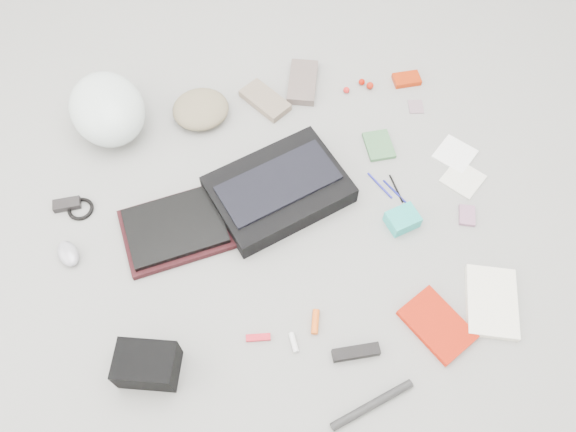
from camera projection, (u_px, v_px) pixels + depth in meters
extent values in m
plane|color=gray|center=(288.00, 223.00, 1.99)|extent=(4.00, 4.00, 0.00)
cube|color=black|center=(279.00, 189.00, 2.01)|extent=(0.54, 0.45, 0.08)
cube|color=black|center=(279.00, 183.00, 1.97)|extent=(0.45, 0.30, 0.01)
cube|color=black|center=(176.00, 229.00, 1.96)|extent=(0.39, 0.31, 0.03)
cube|color=black|center=(175.00, 226.00, 1.94)|extent=(0.35, 0.27, 0.02)
ellipsoid|color=white|center=(107.00, 109.00, 2.11)|extent=(0.35, 0.40, 0.21)
ellipsoid|color=#7E7055|center=(201.00, 109.00, 2.20)|extent=(0.23, 0.21, 0.08)
cube|color=#7F6D5B|center=(265.00, 100.00, 2.25)|extent=(0.19, 0.23, 0.03)
cube|color=#695953|center=(303.00, 82.00, 2.30)|extent=(0.18, 0.25, 0.03)
cube|color=black|center=(67.00, 204.00, 2.01)|extent=(0.10, 0.05, 0.03)
torus|color=black|center=(81.00, 209.00, 2.01)|extent=(0.11, 0.11, 0.01)
ellipsoid|color=#9997A2|center=(68.00, 254.00, 1.91)|extent=(0.10, 0.12, 0.04)
cube|color=black|center=(147.00, 365.00, 1.68)|extent=(0.21, 0.18, 0.12)
cube|color=red|center=(258.00, 338.00, 1.78)|extent=(0.08, 0.03, 0.01)
cylinder|color=silver|center=(294.00, 342.00, 1.77)|extent=(0.02, 0.06, 0.02)
cylinder|color=#E35A16|center=(315.00, 322.00, 1.80)|extent=(0.05, 0.08, 0.02)
cube|color=black|center=(356.00, 352.00, 1.75)|extent=(0.15, 0.05, 0.03)
cylinder|color=black|center=(372.00, 405.00, 1.67)|extent=(0.28, 0.09, 0.03)
cube|color=red|center=(437.00, 325.00, 1.79)|extent=(0.23, 0.26, 0.02)
cube|color=white|center=(492.00, 302.00, 1.83)|extent=(0.24, 0.28, 0.03)
cube|color=#3C6B40|center=(379.00, 145.00, 2.15)|extent=(0.11, 0.14, 0.02)
cylinder|color=#1B1A95|center=(380.00, 185.00, 2.06)|extent=(0.06, 0.13, 0.01)
cylinder|color=black|center=(396.00, 189.00, 2.06)|extent=(0.01, 0.12, 0.01)
cylinder|color=navy|center=(395.00, 192.00, 2.05)|extent=(0.06, 0.12, 0.01)
cube|color=#22B3A8|center=(402.00, 220.00, 1.97)|extent=(0.12, 0.10, 0.05)
cube|color=#9F6A8A|center=(467.00, 215.00, 2.00)|extent=(0.08, 0.10, 0.02)
cube|color=white|center=(455.00, 154.00, 2.13)|extent=(0.18, 0.18, 0.01)
cube|color=silver|center=(463.00, 179.00, 2.08)|extent=(0.18, 0.18, 0.01)
sphere|color=red|center=(346.00, 90.00, 2.28)|extent=(0.03, 0.03, 0.03)
sphere|color=#9E0D00|center=(362.00, 82.00, 2.30)|extent=(0.03, 0.03, 0.03)
sphere|color=#A91909|center=(370.00, 86.00, 2.29)|extent=(0.03, 0.03, 0.03)
cube|color=#AF2908|center=(407.00, 79.00, 2.31)|extent=(0.11, 0.07, 0.02)
cube|color=gray|center=(416.00, 107.00, 2.25)|extent=(0.07, 0.08, 0.00)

